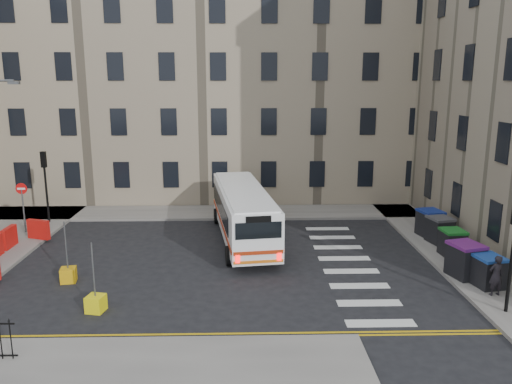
{
  "coord_description": "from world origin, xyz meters",
  "views": [
    {
      "loc": [
        -0.65,
        -21.62,
        8.15
      ],
      "look_at": [
        -0.11,
        1.38,
        3.0
      ],
      "focal_mm": 35.0,
      "sensor_mm": 36.0,
      "label": 1
    }
  ],
  "objects_px": {
    "pedestrian": "(496,276)",
    "bollard_chevron": "(68,275)",
    "wheelie_bin_e": "(430,223)",
    "wheelie_bin_c": "(452,243)",
    "wheelie_bin_a": "(488,271)",
    "bollard_yellow": "(96,304)",
    "bus": "(243,211)",
    "wheelie_bin_d": "(440,230)",
    "wheelie_bin_b": "(465,260)"
  },
  "relations": [
    {
      "from": "pedestrian",
      "to": "bollard_chevron",
      "type": "distance_m",
      "value": 16.95
    },
    {
      "from": "wheelie_bin_e",
      "to": "wheelie_bin_c",
      "type": "bearing_deg",
      "value": -102.82
    },
    {
      "from": "wheelie_bin_a",
      "to": "bollard_yellow",
      "type": "distance_m",
      "value": 15.1
    },
    {
      "from": "bus",
      "to": "wheelie_bin_a",
      "type": "xyz_separation_m",
      "value": [
        9.71,
        -6.57,
        -0.76
      ]
    },
    {
      "from": "wheelie_bin_c",
      "to": "wheelie_bin_d",
      "type": "relative_size",
      "value": 0.9
    },
    {
      "from": "wheelie_bin_d",
      "to": "wheelie_bin_a",
      "type": "bearing_deg",
      "value": -104.71
    },
    {
      "from": "wheelie_bin_c",
      "to": "wheelie_bin_a",
      "type": "bearing_deg",
      "value": -94.73
    },
    {
      "from": "wheelie_bin_c",
      "to": "wheelie_bin_e",
      "type": "relative_size",
      "value": 0.87
    },
    {
      "from": "pedestrian",
      "to": "bollard_yellow",
      "type": "bearing_deg",
      "value": -7.21
    },
    {
      "from": "wheelie_bin_b",
      "to": "wheelie_bin_d",
      "type": "relative_size",
      "value": 1.12
    },
    {
      "from": "wheelie_bin_b",
      "to": "pedestrian",
      "type": "height_order",
      "value": "pedestrian"
    },
    {
      "from": "bollard_yellow",
      "to": "bollard_chevron",
      "type": "relative_size",
      "value": 1.0
    },
    {
      "from": "wheelie_bin_c",
      "to": "bollard_chevron",
      "type": "xyz_separation_m",
      "value": [
        -16.98,
        -2.38,
        -0.48
      ]
    },
    {
      "from": "wheelie_bin_b",
      "to": "bollard_chevron",
      "type": "distance_m",
      "value": 16.47
    },
    {
      "from": "wheelie_bin_a",
      "to": "wheelie_bin_b",
      "type": "height_order",
      "value": "wheelie_bin_b"
    },
    {
      "from": "wheelie_bin_e",
      "to": "bollard_yellow",
      "type": "height_order",
      "value": "wheelie_bin_e"
    },
    {
      "from": "wheelie_bin_d",
      "to": "pedestrian",
      "type": "bearing_deg",
      "value": -105.43
    },
    {
      "from": "wheelie_bin_a",
      "to": "wheelie_bin_c",
      "type": "relative_size",
      "value": 1.05
    },
    {
      "from": "bus",
      "to": "wheelie_bin_b",
      "type": "distance_m",
      "value": 10.8
    },
    {
      "from": "bus",
      "to": "bollard_yellow",
      "type": "height_order",
      "value": "bus"
    },
    {
      "from": "bollard_yellow",
      "to": "bollard_chevron",
      "type": "distance_m",
      "value": 3.36
    },
    {
      "from": "wheelie_bin_e",
      "to": "pedestrian",
      "type": "bearing_deg",
      "value": -103.27
    },
    {
      "from": "bollard_yellow",
      "to": "bollard_chevron",
      "type": "xyz_separation_m",
      "value": [
        -1.92,
        2.76,
        0.0
      ]
    },
    {
      "from": "bollard_chevron",
      "to": "pedestrian",
      "type": "bearing_deg",
      "value": -6.91
    },
    {
      "from": "wheelie_bin_d",
      "to": "wheelie_bin_e",
      "type": "height_order",
      "value": "wheelie_bin_e"
    },
    {
      "from": "bus",
      "to": "wheelie_bin_c",
      "type": "height_order",
      "value": "bus"
    },
    {
      "from": "bus",
      "to": "pedestrian",
      "type": "distance_m",
      "value": 12.14
    },
    {
      "from": "wheelie_bin_b",
      "to": "wheelie_bin_d",
      "type": "distance_m",
      "value": 4.54
    },
    {
      "from": "wheelie_bin_a",
      "to": "bollard_chevron",
      "type": "relative_size",
      "value": 2.19
    },
    {
      "from": "wheelie_bin_c",
      "to": "pedestrian",
      "type": "distance_m",
      "value": 4.43
    },
    {
      "from": "wheelie_bin_a",
      "to": "pedestrian",
      "type": "bearing_deg",
      "value": -108.4
    },
    {
      "from": "bus",
      "to": "wheelie_bin_a",
      "type": "height_order",
      "value": "bus"
    },
    {
      "from": "bus",
      "to": "wheelie_bin_d",
      "type": "relative_size",
      "value": 7.27
    },
    {
      "from": "wheelie_bin_c",
      "to": "bollard_yellow",
      "type": "relative_size",
      "value": 2.08
    },
    {
      "from": "wheelie_bin_b",
      "to": "bollard_chevron",
      "type": "bearing_deg",
      "value": 163.96
    },
    {
      "from": "bus",
      "to": "bollard_yellow",
      "type": "bearing_deg",
      "value": -130.84
    },
    {
      "from": "wheelie_bin_a",
      "to": "wheelie_bin_c",
      "type": "bearing_deg",
      "value": 78.39
    },
    {
      "from": "wheelie_bin_c",
      "to": "wheelie_bin_d",
      "type": "height_order",
      "value": "wheelie_bin_d"
    },
    {
      "from": "wheelie_bin_d",
      "to": "pedestrian",
      "type": "distance_m",
      "value": 6.37
    },
    {
      "from": "wheelie_bin_d",
      "to": "pedestrian",
      "type": "relative_size",
      "value": 0.88
    },
    {
      "from": "wheelie_bin_e",
      "to": "pedestrian",
      "type": "distance_m",
      "value": 7.51
    },
    {
      "from": "pedestrian",
      "to": "bollard_yellow",
      "type": "height_order",
      "value": "pedestrian"
    },
    {
      "from": "wheelie_bin_a",
      "to": "wheelie_bin_c",
      "type": "xyz_separation_m",
      "value": [
        0.05,
        3.57,
        -0.01
      ]
    },
    {
      "from": "wheelie_bin_a",
      "to": "bus",
      "type": "bearing_deg",
      "value": 135.11
    },
    {
      "from": "wheelie_bin_a",
      "to": "bollard_chevron",
      "type": "height_order",
      "value": "wheelie_bin_a"
    },
    {
      "from": "bus",
      "to": "bollard_chevron",
      "type": "xyz_separation_m",
      "value": [
        -7.22,
        -5.37,
        -1.25
      ]
    },
    {
      "from": "wheelie_bin_a",
      "to": "wheelie_bin_d",
      "type": "bearing_deg",
      "value": 77.04
    },
    {
      "from": "wheelie_bin_c",
      "to": "bollard_chevron",
      "type": "height_order",
      "value": "wheelie_bin_c"
    },
    {
      "from": "wheelie_bin_d",
      "to": "bollard_chevron",
      "type": "bearing_deg",
      "value": -178.41
    },
    {
      "from": "wheelie_bin_a",
      "to": "wheelie_bin_e",
      "type": "relative_size",
      "value": 0.91
    }
  ]
}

